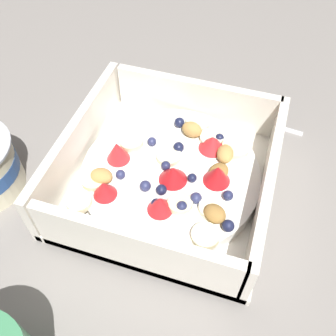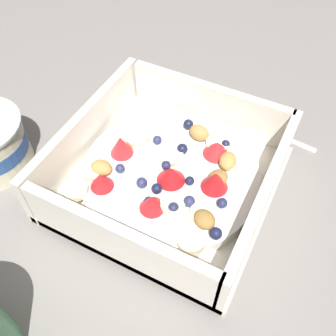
{
  "view_description": "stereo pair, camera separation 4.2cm",
  "coord_description": "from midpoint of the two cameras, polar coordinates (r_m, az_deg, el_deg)",
  "views": [
    {
      "loc": [
        -0.26,
        -0.08,
        0.36
      ],
      "look_at": [
        -0.01,
        0.0,
        0.03
      ],
      "focal_mm": 40.61,
      "sensor_mm": 36.0,
      "label": 1
    },
    {
      "loc": [
        -0.24,
        -0.12,
        0.36
      ],
      "look_at": [
        -0.01,
        0.0,
        0.03
      ],
      "focal_mm": 40.61,
      "sensor_mm": 36.0,
      "label": 2
    }
  ],
  "objects": [
    {
      "name": "ground_plane",
      "position": [
        0.45,
        -1.93,
        -1.75
      ],
      "size": [
        2.4,
        2.4,
        0.0
      ],
      "primitive_type": "plane",
      "color": "gray"
    },
    {
      "name": "fruit_bowl",
      "position": [
        0.43,
        -2.7,
        -0.94
      ],
      "size": [
        0.22,
        0.22,
        0.07
      ],
      "color": "white",
      "rests_on": "ground"
    },
    {
      "name": "spoon",
      "position": [
        0.53,
        4.65,
        9.07
      ],
      "size": [
        0.04,
        0.17,
        0.01
      ],
      "color": "silver",
      "rests_on": "ground"
    }
  ]
}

